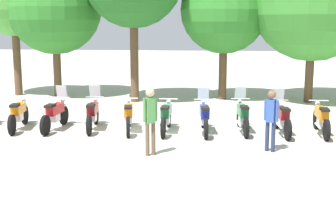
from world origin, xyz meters
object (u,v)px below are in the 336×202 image
(motorcycle_7, at_px, (242,116))
(motorcycle_3, at_px, (93,114))
(motorcycle_4, at_px, (128,116))
(person_0, at_px, (150,116))
(tree_3, at_px, (224,10))
(motorcycle_1, at_px, (19,114))
(tree_1, at_px, (55,8))
(motorcycle_5, at_px, (166,116))
(motorcycle_9, at_px, (321,118))
(person_1, at_px, (271,116))
(motorcycle_8, at_px, (282,117))
(motorcycle_6, at_px, (204,116))
(motorcycle_2, at_px, (55,114))
(tree_0, at_px, (14,2))

(motorcycle_7, bearing_deg, motorcycle_3, 87.28)
(motorcycle_4, xyz_separation_m, motorcycle_7, (3.64, 0.30, 0.01))
(person_0, height_order, tree_3, tree_3)
(motorcycle_1, height_order, tree_1, tree_1)
(motorcycle_5, distance_m, motorcycle_9, 4.85)
(person_0, bearing_deg, person_1, 72.29)
(motorcycle_4, distance_m, motorcycle_8, 4.85)
(motorcycle_6, distance_m, person_0, 3.02)
(motorcycle_6, bearing_deg, tree_1, 42.34)
(motorcycle_6, bearing_deg, motorcycle_9, -92.67)
(motorcycle_2, bearing_deg, motorcycle_1, 95.37)
(motorcycle_2, height_order, motorcycle_4, motorcycle_2)
(person_1, xyz_separation_m, tree_1, (-8.81, 8.47, 3.10))
(motorcycle_6, bearing_deg, motorcycle_1, 86.19)
(person_1, height_order, tree_0, tree_0)
(tree_1, bearing_deg, motorcycle_5, -48.50)
(motorcycle_9, bearing_deg, motorcycle_7, 88.51)
(motorcycle_3, xyz_separation_m, motorcycle_6, (3.64, -0.11, 0.00))
(motorcycle_1, relative_size, motorcycle_6, 1.00)
(motorcycle_5, height_order, tree_0, tree_0)
(motorcycle_2, bearing_deg, motorcycle_8, -85.94)
(motorcycle_3, relative_size, tree_3, 0.37)
(motorcycle_4, height_order, motorcycle_5, same)
(motorcycle_5, bearing_deg, motorcycle_6, -87.48)
(motorcycle_4, bearing_deg, tree_3, -35.35)
(motorcycle_3, height_order, person_0, person_0)
(motorcycle_1, bearing_deg, motorcycle_3, -93.42)
(motorcycle_4, distance_m, motorcycle_5, 1.22)
(motorcycle_4, xyz_separation_m, motorcycle_8, (4.85, 0.12, 0.01))
(motorcycle_1, xyz_separation_m, person_1, (7.87, -1.87, 0.48))
(tree_1, bearing_deg, tree_3, -1.01)
(motorcycle_5, bearing_deg, motorcycle_7, -82.21)
(motorcycle_7, bearing_deg, motorcycle_4, 90.30)
(motorcycle_3, height_order, motorcycle_6, same)
(motorcycle_3, relative_size, tree_1, 0.35)
(motorcycle_1, xyz_separation_m, motorcycle_6, (6.06, 0.10, 0.01))
(motorcycle_2, relative_size, person_0, 1.21)
(motorcycle_7, relative_size, person_0, 1.21)
(motorcycle_2, distance_m, tree_0, 8.73)
(motorcycle_8, bearing_deg, motorcycle_6, 87.61)
(motorcycle_7, height_order, tree_3, tree_3)
(tree_1, bearing_deg, motorcycle_9, -30.95)
(motorcycle_4, xyz_separation_m, person_0, (1.06, -2.59, 0.57))
(motorcycle_6, xyz_separation_m, tree_0, (-8.97, 6.61, 3.85))
(motorcycle_6, bearing_deg, tree_3, -11.10)
(motorcycle_1, bearing_deg, motorcycle_5, -97.59)
(motorcycle_3, relative_size, motorcycle_9, 1.00)
(motorcycle_8, height_order, motorcycle_9, motorcycle_8)
(motorcycle_1, bearing_deg, motorcycle_4, -97.53)
(motorcycle_4, xyz_separation_m, tree_0, (-6.54, 6.66, 3.86))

